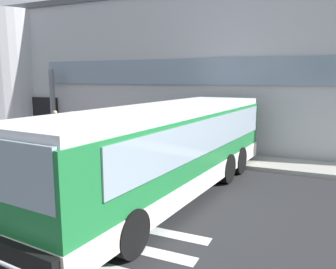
{
  "coord_description": "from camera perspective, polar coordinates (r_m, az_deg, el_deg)",
  "views": [
    {
      "loc": [
        6.15,
        -8.98,
        3.52
      ],
      "look_at": [
        1.26,
        1.93,
        1.5
      ],
      "focal_mm": 35.97,
      "sensor_mm": 36.0,
      "label": 1
    }
  ],
  "objects": [
    {
      "name": "ground_plane",
      "position": [
        11.44,
        -9.85,
        -8.53
      ],
      "size": [
        80.0,
        90.0,
        0.02
      ],
      "primitive_type": "cube",
      "color": "#232326",
      "rests_on": "ground"
    },
    {
      "name": "bay_paint_stripes",
      "position": [
        7.24,
        -15.59,
        -19.85
      ],
      "size": [
        4.4,
        3.96,
        0.01
      ],
      "color": "silver",
      "rests_on": "ground"
    },
    {
      "name": "terminal_building",
      "position": [
        21.74,
        5.91,
        10.37
      ],
      "size": [
        25.6,
        13.8,
        7.68
      ],
      "color": "#B7B7BC",
      "rests_on": "ground"
    },
    {
      "name": "boarding_curb",
      "position": [
        15.48,
        0.11,
        -3.27
      ],
      "size": [
        27.8,
        2.0,
        0.15
      ],
      "primitive_type": "cube",
      "color": "#9E9B93",
      "rests_on": "ground"
    },
    {
      "name": "entry_support_column",
      "position": [
        19.74,
        -18.93,
        4.85
      ],
      "size": [
        0.28,
        0.28,
        3.83
      ],
      "primitive_type": "cylinder",
      "color": "slate",
      "rests_on": "boarding_curb"
    },
    {
      "name": "bus_main_foreground",
      "position": [
        10.01,
        -0.39,
        -3.03
      ],
      "size": [
        4.0,
        11.18,
        2.7
      ],
      "color": "#1E7238",
      "rests_on": "ground"
    },
    {
      "name": "passenger_near_column",
      "position": [
        18.79,
        -18.44,
        1.74
      ],
      "size": [
        0.59,
        0.38,
        1.68
      ],
      "color": "#1E2338",
      "rests_on": "boarding_curb"
    },
    {
      "name": "passenger_by_doorway",
      "position": [
        18.07,
        -15.9,
        1.46
      ],
      "size": [
        0.59,
        0.23,
        1.68
      ],
      "color": "#2D2D33",
      "rests_on": "boarding_curb"
    },
    {
      "name": "passenger_at_curb_edge",
      "position": [
        17.81,
        -14.77,
        1.4
      ],
      "size": [
        0.39,
        0.52,
        1.68
      ],
      "color": "#2D2D33",
      "rests_on": "boarding_curb"
    }
  ]
}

